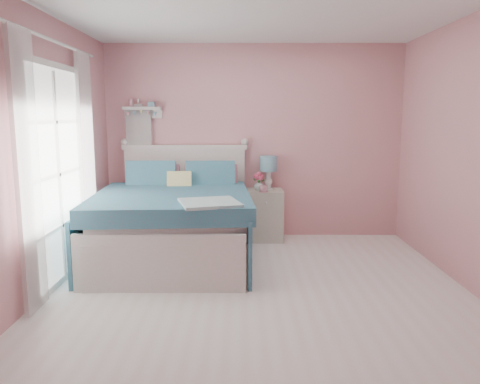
{
  "coord_description": "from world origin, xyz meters",
  "views": [
    {
      "loc": [
        -0.17,
        -4.14,
        1.65
      ],
      "look_at": [
        -0.19,
        1.2,
        0.78
      ],
      "focal_mm": 35.0,
      "sensor_mm": 36.0,
      "label": 1
    }
  ],
  "objects_px": {
    "bed": "(175,223)",
    "nightstand": "(265,215)",
    "teacup": "(264,189)",
    "vase": "(259,185)",
    "table_lamp": "(268,166)"
  },
  "relations": [
    {
      "from": "nightstand",
      "to": "teacup",
      "type": "distance_m",
      "value": 0.42
    },
    {
      "from": "nightstand",
      "to": "table_lamp",
      "type": "bearing_deg",
      "value": 59.29
    },
    {
      "from": "nightstand",
      "to": "teacup",
      "type": "xyz_separation_m",
      "value": [
        -0.03,
        -0.17,
        0.38
      ]
    },
    {
      "from": "table_lamp",
      "to": "vase",
      "type": "distance_m",
      "value": 0.29
    },
    {
      "from": "bed",
      "to": "nightstand",
      "type": "distance_m",
      "value": 1.38
    },
    {
      "from": "vase",
      "to": "teacup",
      "type": "height_order",
      "value": "vase"
    },
    {
      "from": "bed",
      "to": "nightstand",
      "type": "relative_size",
      "value": 3.28
    },
    {
      "from": "teacup",
      "to": "bed",
      "type": "bearing_deg",
      "value": -147.63
    },
    {
      "from": "teacup",
      "to": "nightstand",
      "type": "bearing_deg",
      "value": 80.1
    },
    {
      "from": "vase",
      "to": "teacup",
      "type": "distance_m",
      "value": 0.17
    },
    {
      "from": "table_lamp",
      "to": "bed",
      "type": "bearing_deg",
      "value": -141.07
    },
    {
      "from": "bed",
      "to": "teacup",
      "type": "height_order",
      "value": "bed"
    },
    {
      "from": "table_lamp",
      "to": "vase",
      "type": "relative_size",
      "value": 3.24
    },
    {
      "from": "nightstand",
      "to": "bed",
      "type": "bearing_deg",
      "value": -142.31
    },
    {
      "from": "bed",
      "to": "table_lamp",
      "type": "height_order",
      "value": "bed"
    }
  ]
}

